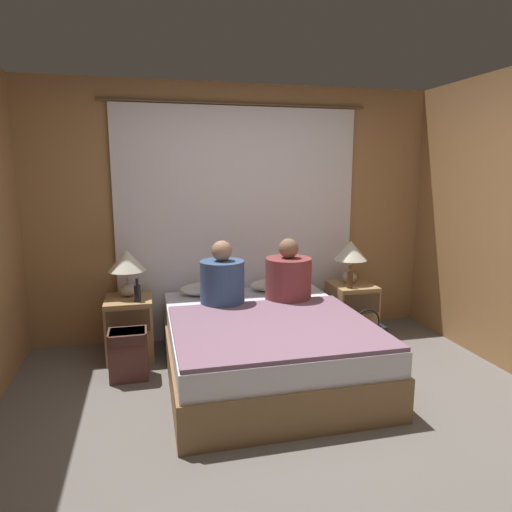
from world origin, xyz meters
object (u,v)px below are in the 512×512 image
nightstand_left (130,327)px  lamp_right (351,253)px  bed (264,346)px  handbag_on_floor (366,338)px  person_left_in_bed (222,280)px  person_right_in_bed (288,277)px  beer_bottle_on_right_stand (350,278)px  beer_bottle_on_left_stand (137,293)px  backpack_on_floor (128,352)px  pillow_left (209,288)px  nightstand_right (351,310)px  pillow_right (278,284)px  lamp_left (127,264)px

nightstand_left → lamp_right: bearing=1.6°
bed → nightstand_left: 1.27m
handbag_on_floor → lamp_right: bearing=84.6°
person_left_in_bed → person_right_in_bed: 0.60m
bed → lamp_right: lamp_right is taller
lamp_right → beer_bottle_on_right_stand: size_ratio=1.81×
beer_bottle_on_left_stand → backpack_on_floor: (-0.09, -0.34, -0.40)m
nightstand_left → pillow_left: 0.81m
person_right_in_bed → beer_bottle_on_left_stand: 1.34m
person_right_in_bed → handbag_on_floor: 0.94m
bed → person_right_in_bed: person_right_in_bed is taller
bed → nightstand_left: bearing=148.6°
handbag_on_floor → nightstand_left: bearing=168.3°
nightstand_left → beer_bottle_on_left_stand: beer_bottle_on_left_stand is taller
nightstand_left → nightstand_right: (2.17, 0.00, 0.00)m
lamp_right → bed: bearing=-146.3°
beer_bottle_on_right_stand → handbag_on_floor: beer_bottle_on_right_stand is taller
pillow_left → beer_bottle_on_left_stand: beer_bottle_on_left_stand is taller
backpack_on_floor → handbag_on_floor: (2.12, 0.03, -0.09)m
person_left_in_bed → person_right_in_bed: (0.60, -0.00, -0.00)m
person_right_in_bed → bed: bearing=-129.0°
handbag_on_floor → pillow_left: bearing=158.2°
person_right_in_bed → beer_bottle_on_left_stand: size_ratio=2.76×
person_left_in_bed → beer_bottle_on_left_stand: person_left_in_bed is taller
lamp_right → person_left_in_bed: person_left_in_bed is taller
pillow_right → nightstand_left: bearing=-175.5°
bed → beer_bottle_on_right_stand: bearing=28.2°
nightstand_right → pillow_left: pillow_left is taller
lamp_left → person_right_in_bed: 1.46m
lamp_right → person_right_in_bed: 0.83m
nightstand_right → person_right_in_bed: bearing=-161.3°
pillow_right → person_left_in_bed: bearing=-149.1°
lamp_right → beer_bottle_on_right_stand: (-0.09, -0.19, -0.21)m
beer_bottle_on_right_stand → lamp_right: bearing=64.6°
person_left_in_bed → person_right_in_bed: size_ratio=1.00×
person_right_in_bed → nightstand_left: bearing=169.7°
nightstand_right → lamp_right: size_ratio=1.28×
lamp_left → person_right_in_bed: bearing=-12.7°
bed → backpack_on_floor: (-1.09, 0.20, -0.02)m
beer_bottle_on_right_stand → nightstand_left: bearing=176.4°
person_left_in_bed → handbag_on_floor: (1.31, -0.18, -0.59)m
person_left_in_bed → backpack_on_floor: bearing=-165.5°
bed → person_left_in_bed: bearing=124.1°
lamp_left → handbag_on_floor: 2.30m
bed → person_left_in_bed: (-0.28, 0.41, 0.48)m
pillow_left → nightstand_left: bearing=-171.4°
pillow_left → person_right_in_bed: bearing=-28.8°
lamp_right → backpack_on_floor: 2.32m
handbag_on_floor → pillow_right: bearing=141.6°
beer_bottle_on_right_stand → lamp_left: bearing=174.7°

